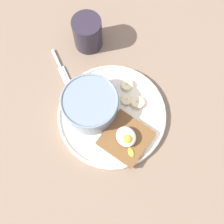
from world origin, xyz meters
TOP-DOWN VIEW (x-y plane):
  - ground_plane at (0.00, 0.00)cm, footprint 120.00×120.00cm
  - plate at (0.00, 0.00)cm, footprint 26.17×26.17cm
  - oatmeal_bowl at (-3.92, -3.52)cm, footprint 13.28×13.28cm
  - toast_slice at (6.85, -0.64)cm, footprint 13.17×13.17cm
  - poached_egg at (7.02, -0.69)cm, footprint 7.09×4.37cm
  - banana_slice_front at (0.89, 6.65)cm, footprint 3.61×3.74cm
  - banana_slice_left at (-1.04, 4.94)cm, footprint 3.87×3.91cm
  - banana_slice_back at (-4.22, 6.98)cm, footprint 3.50×3.58cm
  - coffee_mug at (-20.34, 5.85)cm, footprint 7.31×7.31cm
  - knife at (-17.30, -4.13)cm, footprint 12.49×2.90cm

SIDE VIEW (x-z plane):
  - ground_plane at x=0.00cm, z-range 0.00..2.00cm
  - knife at x=-17.30cm, z-range 2.00..2.80cm
  - plate at x=0.00cm, z-range 2.00..3.60cm
  - banana_slice_left at x=-1.04cm, z-range 2.88..4.34cm
  - banana_slice_front at x=0.89cm, z-range 2.84..4.56cm
  - banana_slice_back at x=-4.22cm, z-range 2.94..4.50cm
  - toast_slice at x=6.85cm, z-range 3.09..4.71cm
  - poached_egg at x=7.02cm, z-range 4.39..7.37cm
  - oatmeal_bowl at x=-3.92cm, z-range 2.94..9.32cm
  - coffee_mug at x=-20.34cm, z-range 2.11..11.30cm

